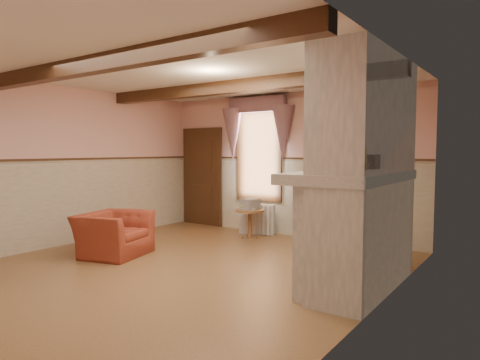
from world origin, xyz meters
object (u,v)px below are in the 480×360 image
Objects in this scene: armchair at (114,234)px; oil_lamp at (363,159)px; bowl at (355,168)px; side_table at (250,224)px; mantel_clock at (373,162)px; radiator at (257,219)px.

oil_lamp reaches higher than armchair.
oil_lamp is (3.65, 1.08, 1.22)m from armchair.
armchair is at bearing -167.46° from bowl.
side_table is 1.96× the size of oil_lamp.
armchair is 3.75× the size of oil_lamp.
bowl is (3.65, 0.81, 1.12)m from armchair.
armchair reaches higher than side_table.
side_table is at bearing 153.71° from oil_lamp.
mantel_clock is at bearing -83.49° from armchair.
mantel_clock is at bearing 90.00° from bowl.
radiator is at bearing -34.18° from armchair.
mantel_clock is at bearing -44.06° from radiator.
armchair is 4.38× the size of mantel_clock.
side_table is 2.29× the size of mantel_clock.
armchair is 2.93m from radiator.
mantel_clock is 0.86× the size of oil_lamp.
armchair is 4.00m from oil_lamp.
oil_lamp reaches higher than bowl.
bowl is 0.28m from oil_lamp.
oil_lamp reaches higher than mantel_clock.
side_table is 0.79× the size of radiator.
side_table is 1.63× the size of bowl.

